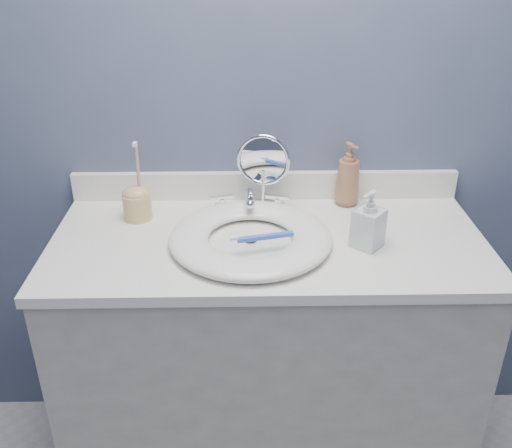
{
  "coord_description": "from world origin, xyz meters",
  "views": [
    {
      "loc": [
        -0.06,
        -0.43,
        1.66
      ],
      "look_at": [
        -0.03,
        0.94,
        0.94
      ],
      "focal_mm": 40.0,
      "sensor_mm": 36.0,
      "label": 1
    }
  ],
  "objects_px": {
    "soap_bottle_amber": "(348,174)",
    "toothbrush_holder": "(137,202)",
    "makeup_mirror": "(263,169)",
    "soap_bottle_clear": "(369,219)"
  },
  "relations": [
    {
      "from": "makeup_mirror",
      "to": "soap_bottle_amber",
      "type": "distance_m",
      "value": 0.27
    },
    {
      "from": "soap_bottle_amber",
      "to": "toothbrush_holder",
      "type": "xyz_separation_m",
      "value": [
        -0.64,
        -0.09,
        -0.04
      ]
    },
    {
      "from": "soap_bottle_amber",
      "to": "soap_bottle_clear",
      "type": "relative_size",
      "value": 1.23
    },
    {
      "from": "makeup_mirror",
      "to": "soap_bottle_amber",
      "type": "relative_size",
      "value": 1.2
    },
    {
      "from": "soap_bottle_amber",
      "to": "toothbrush_holder",
      "type": "distance_m",
      "value": 0.65
    },
    {
      "from": "soap_bottle_amber",
      "to": "soap_bottle_clear",
      "type": "bearing_deg",
      "value": -110.23
    },
    {
      "from": "makeup_mirror",
      "to": "toothbrush_holder",
      "type": "relative_size",
      "value": 1.0
    },
    {
      "from": "makeup_mirror",
      "to": "toothbrush_holder",
      "type": "height_order",
      "value": "same"
    },
    {
      "from": "toothbrush_holder",
      "to": "soap_bottle_clear",
      "type": "bearing_deg",
      "value": -15.31
    },
    {
      "from": "soap_bottle_amber",
      "to": "toothbrush_holder",
      "type": "bearing_deg",
      "value": 164.89
    }
  ]
}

